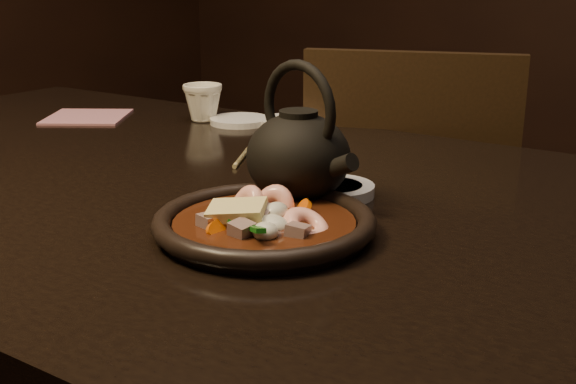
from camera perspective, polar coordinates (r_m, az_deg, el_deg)
The scene contains 11 objects.
table at distance 1.08m, azimuth -8.76°, elevation -2.62°, with size 1.60×0.90×0.75m.
chair at distance 1.56m, azimuth 9.55°, elevation -3.69°, with size 0.53×0.53×0.89m.
plate at distance 0.81m, azimuth -1.88°, elevation -2.53°, with size 0.25×0.25×0.03m.
stirfry at distance 0.80m, azimuth -1.88°, elevation -2.28°, with size 0.15×0.14×0.06m.
soy_dish at distance 0.95m, azimuth 3.66°, elevation 0.17°, with size 0.11×0.11×0.01m, color white.
saucer_left at distance 1.38m, azimuth 0.42°, elevation 5.56°, with size 0.13×0.13×0.01m, color white.
saucer_right at distance 1.40m, azimuth -3.84°, elevation 5.65°, with size 0.11×0.11×0.01m, color white.
tea_cup at distance 1.42m, azimuth -6.74°, elevation 7.13°, with size 0.08×0.07×0.08m, color white.
chopsticks at distance 1.19m, azimuth -3.07°, elevation 3.54°, with size 0.11×0.22×0.01m.
napkin at distance 1.50m, azimuth -15.58°, elevation 5.74°, with size 0.15×0.15×0.00m, color #AB6971.
teapot at distance 0.90m, azimuth 0.86°, elevation 3.16°, with size 0.16×0.13×0.18m.
Camera 1 is at (0.69, -0.74, 1.04)m, focal length 45.00 mm.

